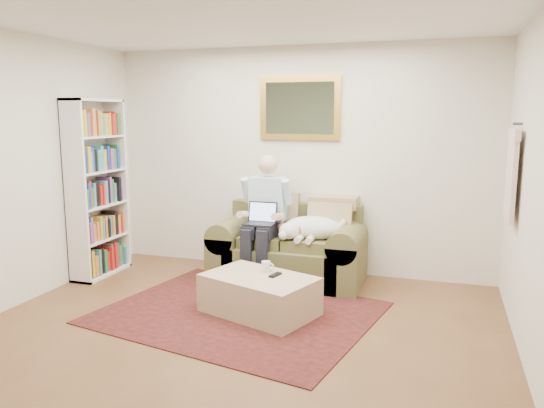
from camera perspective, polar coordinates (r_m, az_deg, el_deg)
The scene contains 12 objects.
room_shell at distance 4.16m, azimuth -5.06°, elevation 2.26°, with size 4.51×5.00×2.61m.
rug at distance 5.06m, azimuth -3.65°, elevation -11.57°, with size 2.39×1.91×0.01m, color black.
sofa at distance 5.92m, azimuth 1.79°, elevation -5.51°, with size 1.65×0.84×0.99m.
seated_man at distance 5.76m, azimuth -0.98°, elevation -1.75°, with size 0.54×0.78×1.39m, color #8CC3D8, non-canonical shape.
laptop at distance 5.69m, azimuth -1.19°, elevation -1.54°, with size 0.32×0.25×0.23m.
sleeping_dog at distance 5.69m, azimuth 4.45°, elevation -2.57°, with size 0.68×0.43×0.25m, color white, non-canonical shape.
ottoman at distance 4.97m, azimuth -1.37°, elevation -9.76°, with size 1.00×0.63×0.36m, color tan.
coffee_mug at distance 5.03m, azimuth -0.64°, elevation -6.74°, with size 0.08×0.08×0.10m, color white.
tv_remote at distance 4.91m, azimuth 0.35°, elevation -7.63°, with size 0.05×0.15×0.02m, color black.
bookshelf at distance 6.32m, azimuth -18.27°, elevation 1.59°, with size 0.28×0.80×2.00m, color white, non-canonical shape.
wall_mirror at distance 6.12m, azimuth 3.00°, elevation 10.27°, with size 0.94×0.04×0.72m.
hanging_shirt at distance 5.10m, azimuth 24.38°, elevation 3.36°, with size 0.06×0.52×0.90m, color beige, non-canonical shape.
Camera 1 is at (1.61, -3.44, 1.83)m, focal length 35.00 mm.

